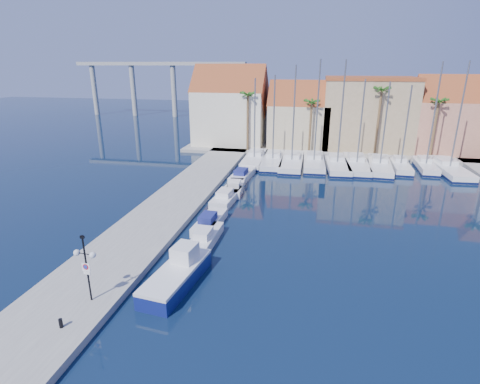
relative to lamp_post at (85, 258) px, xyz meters
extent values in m
plane|color=black|center=(7.55, 0.76, -3.31)|extent=(260.00, 260.00, 0.00)
cube|color=gray|center=(-1.45, 14.26, -3.06)|extent=(6.00, 77.00, 0.50)
cube|color=gray|center=(17.55, 48.76, -3.06)|extent=(54.00, 16.00, 0.50)
cylinder|color=black|center=(0.00, 0.01, -0.67)|extent=(0.11, 0.11, 4.28)
cylinder|color=black|center=(-0.27, 0.02, 0.29)|extent=(0.54, 0.09, 0.05)
cylinder|color=black|center=(0.27, -0.01, 0.29)|extent=(0.54, 0.09, 0.05)
sphere|color=white|center=(-0.53, 0.04, 0.29)|extent=(0.38, 0.38, 0.38)
sphere|color=white|center=(0.53, -0.03, 0.29)|extent=(0.38, 0.38, 0.38)
cube|color=black|center=(0.00, 0.01, 1.36)|extent=(0.24, 0.14, 0.17)
cube|color=white|center=(0.00, -0.06, -0.56)|extent=(0.54, 0.07, 0.53)
cylinder|color=red|center=(-0.01, -0.09, -0.51)|extent=(0.36, 0.04, 0.36)
cylinder|color=#1933A5|center=(-0.01, -0.10, -0.51)|extent=(0.26, 0.03, 0.26)
cube|color=white|center=(0.00, -0.06, -0.94)|extent=(0.43, 0.06, 0.15)
cylinder|color=black|center=(-0.17, -2.57, -2.55)|extent=(0.21, 0.21, 0.52)
cube|color=navy|center=(4.17, 3.28, -2.82)|extent=(2.99, 6.79, 0.99)
cube|color=white|center=(4.17, 3.28, -2.21)|extent=(2.99, 6.79, 0.22)
cube|color=white|center=(4.33, 4.58, -1.61)|extent=(1.63, 1.92, 1.20)
cube|color=white|center=(4.25, 9.66, -2.91)|extent=(1.78, 5.34, 0.80)
cube|color=white|center=(4.24, 9.13, -2.21)|extent=(1.22, 1.88, 0.60)
cube|color=white|center=(3.70, 12.86, -2.91)|extent=(2.01, 5.53, 0.80)
cube|color=navy|center=(3.67, 12.31, -2.21)|extent=(1.31, 1.96, 0.60)
cube|color=white|center=(3.59, 19.72, -2.91)|extent=(2.35, 6.25, 0.80)
cube|color=white|center=(3.55, 19.11, -2.21)|extent=(1.51, 2.23, 0.60)
cube|color=white|center=(3.81, 22.95, -2.91)|extent=(2.20, 5.65, 0.80)
cube|color=white|center=(3.85, 22.40, -2.21)|extent=(1.39, 2.03, 0.60)
cube|color=white|center=(3.61, 28.17, -2.91)|extent=(2.49, 6.31, 0.80)
cube|color=navy|center=(3.56, 27.56, -2.21)|extent=(1.56, 2.27, 0.60)
cube|color=white|center=(3.82, 36.61, -2.81)|extent=(2.81, 10.58, 1.00)
cube|color=#0C153F|center=(3.82, 36.61, -3.13)|extent=(2.87, 10.64, 0.28)
cube|color=white|center=(3.81, 37.66, -2.01)|extent=(1.94, 3.18, 0.60)
cylinder|color=slate|center=(3.82, 36.08, 3.24)|extent=(0.20, 0.20, 11.10)
cube|color=white|center=(6.56, 36.29, -2.81)|extent=(3.31, 10.99, 1.00)
cube|color=#0C153F|center=(6.56, 36.29, -3.13)|extent=(3.37, 11.05, 0.28)
cube|color=white|center=(6.51, 37.38, -2.01)|extent=(2.12, 3.35, 0.60)
cylinder|color=slate|center=(6.59, 35.75, 3.46)|extent=(0.20, 0.20, 11.54)
cube|color=white|center=(9.36, 36.06, -2.81)|extent=(3.06, 11.51, 1.00)
cube|color=#0C153F|center=(9.36, 36.06, -3.13)|extent=(3.12, 11.57, 0.28)
cube|color=white|center=(9.35, 37.21, -2.01)|extent=(2.11, 3.46, 0.60)
cylinder|color=slate|center=(9.36, 35.49, 4.11)|extent=(0.20, 0.20, 12.84)
cube|color=white|center=(12.46, 36.61, -2.81)|extent=(3.28, 11.09, 1.00)
cube|color=#0C153F|center=(12.46, 36.61, -3.13)|extent=(3.34, 11.16, 0.28)
cube|color=white|center=(12.42, 37.71, -2.01)|extent=(2.13, 3.37, 0.60)
cylinder|color=slate|center=(12.48, 36.06, 4.48)|extent=(0.20, 0.20, 13.58)
cube|color=white|center=(15.66, 35.98, -2.81)|extent=(3.61, 11.19, 1.00)
cube|color=#0C153F|center=(15.66, 35.98, -3.13)|extent=(3.68, 11.26, 0.28)
cube|color=white|center=(15.59, 37.08, -2.01)|extent=(2.23, 3.44, 0.60)
cylinder|color=slate|center=(15.70, 35.43, 4.45)|extent=(0.20, 0.20, 13.52)
cube|color=white|center=(18.36, 36.50, -2.81)|extent=(3.09, 11.44, 1.00)
cube|color=#0C153F|center=(18.36, 36.50, -3.13)|extent=(3.15, 11.50, 0.28)
cube|color=white|center=(18.35, 37.64, -2.01)|extent=(2.11, 3.44, 0.60)
cylinder|color=slate|center=(18.37, 35.93, 3.24)|extent=(0.20, 0.20, 11.10)
cube|color=white|center=(21.49, 36.40, -2.81)|extent=(3.74, 11.25, 1.00)
cube|color=#0C153F|center=(21.49, 36.40, -3.13)|extent=(3.80, 11.32, 0.28)
cube|color=white|center=(21.57, 37.51, -2.01)|extent=(2.27, 3.47, 0.60)
cylinder|color=slate|center=(21.44, 35.85, 3.10)|extent=(0.20, 0.20, 10.82)
cube|color=white|center=(24.26, 36.87, -2.81)|extent=(2.44, 8.45, 1.00)
cube|color=#0C153F|center=(24.26, 36.87, -3.13)|extent=(2.50, 8.51, 0.28)
cube|color=white|center=(24.29, 37.71, -2.01)|extent=(1.60, 2.56, 0.60)
cylinder|color=slate|center=(24.25, 36.46, 2.88)|extent=(0.20, 0.20, 10.37)
cube|color=white|center=(27.65, 37.48, -2.81)|extent=(2.49, 8.42, 1.00)
cube|color=#0C153F|center=(27.65, 37.48, -3.13)|extent=(2.55, 8.48, 0.28)
cube|color=white|center=(27.68, 38.31, -2.01)|extent=(1.61, 2.56, 0.60)
cylinder|color=slate|center=(27.63, 37.06, 4.32)|extent=(0.20, 0.20, 13.26)
cube|color=white|center=(30.38, 36.79, -2.81)|extent=(3.68, 11.71, 1.00)
cube|color=#0C153F|center=(30.38, 36.79, -3.13)|extent=(3.74, 11.77, 0.28)
cube|color=white|center=(30.32, 37.94, -2.01)|extent=(2.30, 3.58, 0.60)
cylinder|color=slate|center=(30.42, 36.21, 4.36)|extent=(0.20, 0.20, 13.35)
cube|color=beige|center=(-2.45, 47.76, 1.69)|extent=(12.00, 9.00, 9.00)
cube|color=brown|center=(-2.45, 47.76, 6.19)|extent=(12.30, 9.00, 9.00)
cube|color=#C4B28A|center=(9.55, 47.76, 0.69)|extent=(10.00, 8.00, 7.00)
cube|color=brown|center=(9.55, 47.76, 4.19)|extent=(10.30, 8.00, 8.00)
cube|color=tan|center=(20.55, 48.76, 2.69)|extent=(14.00, 10.00, 11.00)
cube|color=brown|center=(20.55, 48.76, 8.44)|extent=(14.20, 10.20, 0.50)
cube|color=tan|center=(32.55, 47.76, 1.19)|extent=(10.00, 8.00, 8.00)
cube|color=brown|center=(32.55, 47.76, 5.19)|extent=(10.30, 8.00, 8.00)
cylinder|color=brown|center=(1.55, 42.76, 1.69)|extent=(0.36, 0.36, 9.00)
sphere|color=#285C1A|center=(1.55, 42.76, 6.04)|extent=(2.60, 2.60, 2.60)
cylinder|color=brown|center=(11.55, 42.76, 1.19)|extent=(0.36, 0.36, 8.00)
sphere|color=#285C1A|center=(11.55, 42.76, 5.04)|extent=(2.60, 2.60, 2.60)
cylinder|color=brown|center=(21.55, 42.76, 2.19)|extent=(0.36, 0.36, 10.00)
sphere|color=#285C1A|center=(21.55, 42.76, 7.04)|extent=(2.60, 2.60, 2.60)
cylinder|color=brown|center=(29.55, 42.76, 1.44)|extent=(0.36, 0.36, 8.50)
sphere|color=#285C1A|center=(29.55, 42.76, 5.54)|extent=(2.60, 2.60, 2.60)
cube|color=#9E9E99|center=(-30.45, 82.76, 10.69)|extent=(48.00, 2.20, 0.90)
cylinder|color=#9E9E99|center=(-50.45, 82.76, 3.69)|extent=(1.40, 1.40, 14.00)
cylinder|color=#9E9E99|center=(-38.45, 82.76, 3.69)|extent=(1.40, 1.40, 14.00)
cylinder|color=#9E9E99|center=(-26.45, 82.76, 3.69)|extent=(1.40, 1.40, 14.00)
cylinder|color=#9E9E99|center=(-14.45, 82.76, 3.69)|extent=(1.40, 1.40, 14.00)
camera|label=1|loc=(12.65, -16.97, 10.65)|focal=28.00mm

